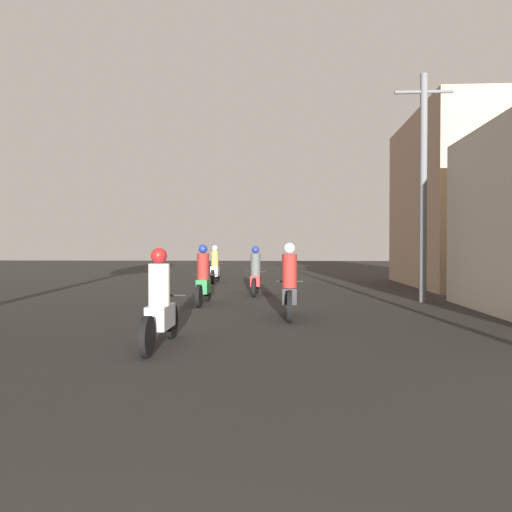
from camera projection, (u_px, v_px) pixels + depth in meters
motorcycle_silver at (160, 307)px, 7.58m from camera, size 0.60×2.04×1.52m
motorcycle_black at (289, 288)px, 10.72m from camera, size 0.60×1.96×1.63m
motorcycle_green at (203, 280)px, 13.48m from camera, size 0.60×2.00×1.61m
motorcycle_red at (256, 275)px, 16.07m from camera, size 0.60×2.01×1.58m
motorcycle_white at (215, 268)px, 21.69m from camera, size 0.60×2.06×1.63m
building_right_far at (476, 201)px, 19.89m from camera, size 5.19×7.99×6.78m
utility_pole_far at (423, 183)px, 13.90m from camera, size 1.60×0.20×6.36m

